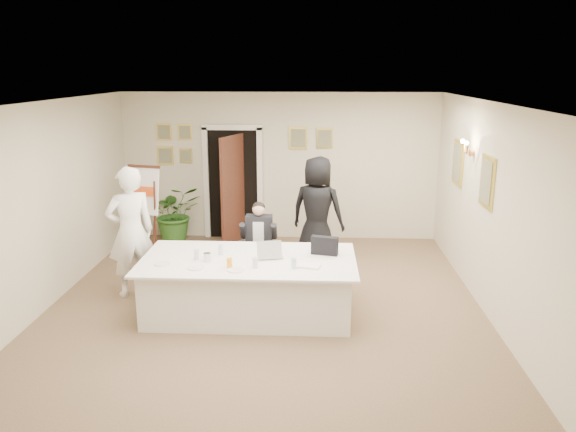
{
  "coord_description": "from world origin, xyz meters",
  "views": [
    {
      "loc": [
        0.67,
        -7.09,
        3.21
      ],
      "look_at": [
        0.3,
        0.6,
        1.19
      ],
      "focal_mm": 35.0,
      "sensor_mm": 36.0,
      "label": 1
    }
  ],
  "objects_px": {
    "laptop": "(270,247)",
    "laptop_bag": "(325,246)",
    "seated_man": "(259,242)",
    "steel_jug": "(207,257)",
    "conference_table": "(249,286)",
    "potted_palm": "(175,213)",
    "flip_chart": "(148,217)",
    "standing_man": "(131,232)",
    "paper_stack": "(310,266)",
    "standing_woman": "(317,211)",
    "oj_glass": "(229,263)"
  },
  "relations": [
    {
      "from": "paper_stack",
      "to": "steel_jug",
      "type": "distance_m",
      "value": 1.35
    },
    {
      "from": "seated_man",
      "to": "flip_chart",
      "type": "height_order",
      "value": "flip_chart"
    },
    {
      "from": "laptop",
      "to": "seated_man",
      "type": "bearing_deg",
      "value": 90.63
    },
    {
      "from": "potted_palm",
      "to": "steel_jug",
      "type": "relative_size",
      "value": 9.78
    },
    {
      "from": "oj_glass",
      "to": "laptop",
      "type": "bearing_deg",
      "value": 43.85
    },
    {
      "from": "conference_table",
      "to": "standing_man",
      "type": "xyz_separation_m",
      "value": [
        -1.76,
        0.58,
        0.56
      ]
    },
    {
      "from": "standing_man",
      "to": "laptop_bag",
      "type": "distance_m",
      "value": 2.8
    },
    {
      "from": "standing_woman",
      "to": "standing_man",
      "type": "bearing_deg",
      "value": 48.01
    },
    {
      "from": "standing_woman",
      "to": "potted_palm",
      "type": "xyz_separation_m",
      "value": [
        -2.72,
        1.2,
        -0.38
      ]
    },
    {
      "from": "potted_palm",
      "to": "laptop_bag",
      "type": "height_order",
      "value": "potted_palm"
    },
    {
      "from": "standing_man",
      "to": "steel_jug",
      "type": "relative_size",
      "value": 17.29
    },
    {
      "from": "paper_stack",
      "to": "flip_chart",
      "type": "bearing_deg",
      "value": 138.79
    },
    {
      "from": "laptop_bag",
      "to": "paper_stack",
      "type": "xyz_separation_m",
      "value": [
        -0.2,
        -0.51,
        -0.11
      ]
    },
    {
      "from": "conference_table",
      "to": "flip_chart",
      "type": "distance_m",
      "value": 2.97
    },
    {
      "from": "laptop",
      "to": "oj_glass",
      "type": "bearing_deg",
      "value": -149.1
    },
    {
      "from": "standing_woman",
      "to": "potted_palm",
      "type": "height_order",
      "value": "standing_woman"
    },
    {
      "from": "flip_chart",
      "to": "steel_jug",
      "type": "relative_size",
      "value": 14.71
    },
    {
      "from": "oj_glass",
      "to": "steel_jug",
      "type": "xyz_separation_m",
      "value": [
        -0.33,
        0.25,
        -0.01
      ]
    },
    {
      "from": "conference_table",
      "to": "potted_palm",
      "type": "height_order",
      "value": "potted_palm"
    },
    {
      "from": "flip_chart",
      "to": "standing_man",
      "type": "xyz_separation_m",
      "value": [
        0.23,
        -1.59,
        0.2
      ]
    },
    {
      "from": "laptop",
      "to": "laptop_bag",
      "type": "xyz_separation_m",
      "value": [
        0.73,
        0.13,
        -0.01
      ]
    },
    {
      "from": "seated_man",
      "to": "paper_stack",
      "type": "distance_m",
      "value": 1.66
    },
    {
      "from": "laptop_bag",
      "to": "paper_stack",
      "type": "distance_m",
      "value": 0.55
    },
    {
      "from": "standing_man",
      "to": "oj_glass",
      "type": "distance_m",
      "value": 1.84
    },
    {
      "from": "potted_palm",
      "to": "laptop",
      "type": "xyz_separation_m",
      "value": [
        2.09,
        -3.19,
        0.38
      ]
    },
    {
      "from": "seated_man",
      "to": "paper_stack",
      "type": "height_order",
      "value": "seated_man"
    },
    {
      "from": "seated_man",
      "to": "steel_jug",
      "type": "distance_m",
      "value": 1.41
    },
    {
      "from": "flip_chart",
      "to": "potted_palm",
      "type": "xyz_separation_m",
      "value": [
        0.19,
        1.11,
        -0.21
      ]
    },
    {
      "from": "seated_man",
      "to": "laptop",
      "type": "xyz_separation_m",
      "value": [
        0.26,
        -1.08,
        0.27
      ]
    },
    {
      "from": "oj_glass",
      "to": "standing_woman",
      "type": "bearing_deg",
      "value": 65.58
    },
    {
      "from": "seated_man",
      "to": "conference_table",
      "type": "bearing_deg",
      "value": -83.29
    },
    {
      "from": "standing_woman",
      "to": "laptop",
      "type": "height_order",
      "value": "standing_woman"
    },
    {
      "from": "conference_table",
      "to": "laptop",
      "type": "height_order",
      "value": "laptop"
    },
    {
      "from": "laptop",
      "to": "laptop_bag",
      "type": "height_order",
      "value": "laptop"
    },
    {
      "from": "conference_table",
      "to": "potted_palm",
      "type": "xyz_separation_m",
      "value": [
        -1.8,
        3.28,
        0.14
      ]
    },
    {
      "from": "oj_glass",
      "to": "standing_man",
      "type": "bearing_deg",
      "value": 148.77
    },
    {
      "from": "conference_table",
      "to": "flip_chart",
      "type": "bearing_deg",
      "value": 132.52
    },
    {
      "from": "seated_man",
      "to": "laptop",
      "type": "height_order",
      "value": "seated_man"
    },
    {
      "from": "laptop",
      "to": "steel_jug",
      "type": "xyz_separation_m",
      "value": [
        -0.81,
        -0.21,
        -0.08
      ]
    },
    {
      "from": "standing_man",
      "to": "paper_stack",
      "type": "xyz_separation_m",
      "value": [
        2.58,
        -0.87,
        -0.16
      ]
    },
    {
      "from": "conference_table",
      "to": "laptop",
      "type": "distance_m",
      "value": 0.6
    },
    {
      "from": "conference_table",
      "to": "potted_palm",
      "type": "relative_size",
      "value": 2.64
    },
    {
      "from": "potted_palm",
      "to": "laptop_bag",
      "type": "xyz_separation_m",
      "value": [
        2.82,
        -3.06,
        0.36
      ]
    },
    {
      "from": "paper_stack",
      "to": "standing_woman",
      "type": "bearing_deg",
      "value": 87.54
    },
    {
      "from": "flip_chart",
      "to": "oj_glass",
      "type": "xyz_separation_m",
      "value": [
        1.8,
        -2.54,
        0.09
      ]
    },
    {
      "from": "potted_palm",
      "to": "paper_stack",
      "type": "xyz_separation_m",
      "value": [
        2.62,
        -3.57,
        0.25
      ]
    },
    {
      "from": "potted_palm",
      "to": "laptop_bag",
      "type": "relative_size",
      "value": 2.98
    },
    {
      "from": "potted_palm",
      "to": "laptop",
      "type": "bearing_deg",
      "value": -56.79
    },
    {
      "from": "steel_jug",
      "to": "seated_man",
      "type": "bearing_deg",
      "value": 66.93
    },
    {
      "from": "standing_man",
      "to": "laptop_bag",
      "type": "relative_size",
      "value": 5.27
    }
  ]
}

